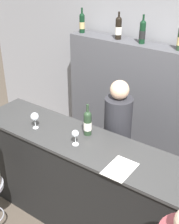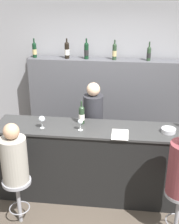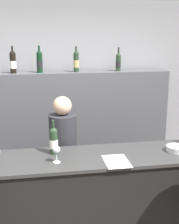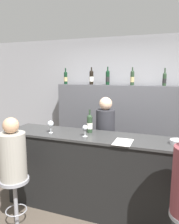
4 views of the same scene
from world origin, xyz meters
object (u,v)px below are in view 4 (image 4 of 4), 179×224
at_px(wine_bottle_counter_0, 90,123).
at_px(wine_glass_1, 85,128).
at_px(wine_glass_0, 51,124).
at_px(metal_bowl, 178,142).
at_px(wine_bottle_backbar_3, 132,78).
at_px(wine_bottle_backbar_0, 66,78).
at_px(bar_stool_left, 15,189).
at_px(bartender, 105,149).
at_px(guest_seated_left, 13,153).
at_px(wine_bottle_backbar_2, 108,77).
at_px(wine_bottle_backbar_4, 165,79).
at_px(wine_bottle_backbar_1, 91,77).

distance_m(wine_bottle_counter_0, wine_glass_1, 0.21).
xyz_separation_m(wine_glass_0, metal_bowl, (1.65, 0.07, -0.10)).
xyz_separation_m(wine_bottle_backbar_3, metal_bowl, (0.78, -1.36, -0.71)).
distance_m(wine_bottle_backbar_3, metal_bowl, 1.73).
bearing_deg(wine_glass_1, wine_bottle_backbar_0, 124.29).
distance_m(wine_bottle_backbar_0, wine_glass_0, 1.63).
relative_size(wine_bottle_counter_0, bar_stool_left, 0.51).
bearing_deg(wine_glass_0, metal_bowl, 2.55).
distance_m(wine_glass_0, bartender, 0.99).
bearing_deg(guest_seated_left, wine_bottle_backbar_0, 97.50).
height_order(metal_bowl, bar_stool_left, metal_bowl).
bearing_deg(wine_bottle_backbar_0, wine_bottle_backbar_2, -0.00).
bearing_deg(wine_bottle_backbar_3, metal_bowl, -60.25).
height_order(wine_glass_0, bartender, bartender).
bearing_deg(metal_bowl, wine_bottle_backbar_4, 99.42).
bearing_deg(wine_bottle_backbar_1, wine_bottle_backbar_0, 180.00).
distance_m(wine_bottle_backbar_1, metal_bowl, 2.20).
height_order(wine_bottle_counter_0, wine_glass_0, wine_bottle_counter_0).
bearing_deg(bartender, metal_bowl, -26.83).
bearing_deg(wine_glass_0, wine_bottle_backbar_4, 45.28).
height_order(wine_bottle_backbar_3, wine_glass_1, wine_bottle_backbar_3).
bearing_deg(wine_glass_0, wine_bottle_counter_0, 22.86).
height_order(bar_stool_left, guest_seated_left, guest_seated_left).
height_order(wine_bottle_counter_0, wine_bottle_backbar_0, wine_bottle_backbar_0).
relative_size(wine_bottle_backbar_2, bartender, 0.22).
bearing_deg(wine_bottle_backbar_4, wine_bottle_backbar_1, 180.00).
distance_m(wine_bottle_backbar_1, wine_bottle_backbar_4, 1.34).
relative_size(wine_bottle_backbar_3, wine_bottle_backbar_4, 1.06).
distance_m(wine_bottle_backbar_2, bar_stool_left, 2.48).
distance_m(wine_glass_1, bar_stool_left, 1.15).
bearing_deg(guest_seated_left, metal_bowl, 18.70).
distance_m(wine_bottle_counter_0, wine_bottle_backbar_3, 1.42).
bearing_deg(wine_bottle_backbar_4, wine_bottle_backbar_2, -180.00).
distance_m(wine_bottle_backbar_1, wine_glass_0, 1.57).
height_order(wine_bottle_backbar_0, wine_glass_1, wine_bottle_backbar_0).
bearing_deg(metal_bowl, guest_seated_left, -161.30).
xyz_separation_m(wine_bottle_backbar_0, bar_stool_left, (0.26, -1.99, -1.33)).
height_order(wine_bottle_backbar_0, wine_bottle_backbar_4, wine_bottle_backbar_0).
relative_size(wine_bottle_counter_0, wine_glass_1, 2.12).
bearing_deg(metal_bowl, wine_bottle_backbar_0, 147.22).
bearing_deg(wine_bottle_backbar_1, wine_glass_0, -93.36).
bearing_deg(bar_stool_left, wine_glass_0, 69.60).
bearing_deg(wine_glass_0, wine_glass_1, 0.00).
bearing_deg(wine_bottle_backbar_1, wine_bottle_backbar_3, 0.00).
bearing_deg(bartender, wine_bottle_counter_0, -106.88).
height_order(wine_bottle_backbar_2, metal_bowl, wine_bottle_backbar_2).
xyz_separation_m(wine_bottle_backbar_1, wine_glass_0, (-0.08, -1.44, -0.61)).
bearing_deg(wine_bottle_backbar_2, guest_seated_left, -107.16).
distance_m(wine_bottle_backbar_4, guest_seated_left, 2.71).
relative_size(wine_bottle_counter_0, wine_bottle_backbar_4, 1.07).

